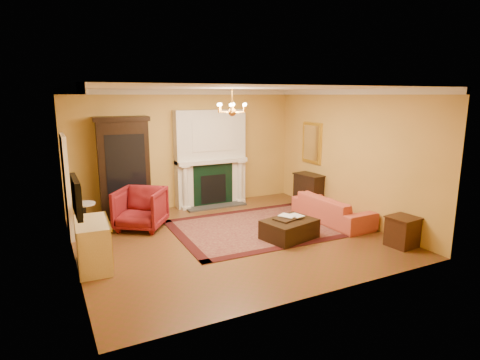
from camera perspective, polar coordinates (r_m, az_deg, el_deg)
floor at (r=8.34m, az=-1.05°, el=-8.22°), size 6.00×5.50×0.02m
ceiling at (r=7.82m, az=-1.14°, el=13.01°), size 6.00×5.50×0.02m
wall_back at (r=10.47m, az=-7.65°, el=4.38°), size 6.00×0.02×3.00m
wall_front at (r=5.63m, az=11.13°, el=-2.35°), size 6.00×0.02×3.00m
wall_left at (r=7.20m, az=-23.25°, el=0.02°), size 0.02×5.50×3.00m
wall_right at (r=9.61m, az=15.34°, el=3.38°), size 0.02×5.50×3.00m
fireplace at (r=10.55m, az=-4.18°, el=2.83°), size 1.90×0.70×2.50m
crown_molding at (r=8.69m, az=-3.92°, el=12.43°), size 6.00×5.50×0.12m
doorway at (r=8.96m, az=-23.39°, el=-0.77°), size 0.08×1.05×2.10m
tv_panel at (r=6.65m, az=-22.25°, el=-2.16°), size 0.09×0.95×0.58m
gilt_mirror at (r=10.64m, az=10.18°, el=5.23°), size 0.06×0.76×1.05m
chandelier at (r=7.83m, az=-1.13°, el=10.07°), size 0.63×0.55×0.53m
oriental_rug at (r=8.93m, az=2.60°, el=-6.71°), size 3.69×2.80×0.01m
china_cabinet at (r=9.86m, az=-16.16°, el=1.42°), size 1.18×0.61×2.28m
wingback_armchair at (r=8.99m, az=-13.97°, el=-3.70°), size 1.30×1.29×0.99m
pedestal_table at (r=8.63m, az=-21.15°, el=-5.15°), size 0.43×0.43×0.77m
commode at (r=7.28m, az=-20.18°, el=-8.60°), size 0.57×1.11×0.81m
coral_sofa at (r=9.46m, az=12.99°, el=-3.44°), size 0.67×2.08×0.81m
end_table at (r=8.39m, az=22.08°, el=-6.91°), size 0.53×0.53×0.56m
console_table at (r=10.58m, az=9.80°, el=-1.57°), size 0.54×0.81×0.84m
leather_ottoman at (r=8.25m, az=7.03°, el=-6.94°), size 1.17×0.96×0.38m
ottoman_tray at (r=8.20m, az=6.59°, el=-5.51°), size 0.54×0.48×0.03m
book_a at (r=8.15m, az=6.38°, el=-4.33°), size 0.23×0.14×0.32m
book_b at (r=8.24m, az=7.48°, el=-4.27°), size 0.22×0.06×0.30m
topiary_left at (r=10.27m, az=-7.03°, el=4.09°), size 0.16×0.16×0.44m
topiary_right at (r=10.77m, az=-0.50°, el=4.55°), size 0.16×0.16×0.44m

